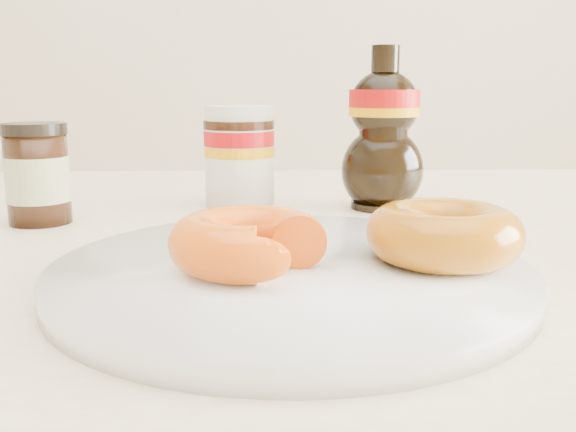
{
  "coord_description": "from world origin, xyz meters",
  "views": [
    {
      "loc": [
        0.04,
        -0.39,
        0.88
      ],
      "look_at": [
        0.05,
        0.05,
        0.79
      ],
      "focal_mm": 40.0,
      "sensor_mm": 36.0,
      "label": 1
    }
  ],
  "objects_px": {
    "donut_bitten": "(248,242)",
    "dark_jar": "(38,175)",
    "dining_table": "(224,345)",
    "nutella_jar": "(239,152)",
    "plate": "(290,273)",
    "donut_whole": "(444,233)",
    "syrup_bottle": "(383,129)"
  },
  "relations": [
    {
      "from": "donut_bitten",
      "to": "dark_jar",
      "type": "xyz_separation_m",
      "value": [
        -0.2,
        0.21,
        0.01
      ]
    },
    {
      "from": "dining_table",
      "to": "nutella_jar",
      "type": "distance_m",
      "value": 0.23
    },
    {
      "from": "dining_table",
      "to": "plate",
      "type": "xyz_separation_m",
      "value": [
        0.05,
        -0.1,
        0.09
      ]
    },
    {
      "from": "dark_jar",
      "to": "donut_bitten",
      "type": "bearing_deg",
      "value": -46.21
    },
    {
      "from": "plate",
      "to": "dark_jar",
      "type": "distance_m",
      "value": 0.3
    },
    {
      "from": "plate",
      "to": "dark_jar",
      "type": "height_order",
      "value": "dark_jar"
    },
    {
      "from": "donut_whole",
      "to": "nutella_jar",
      "type": "bearing_deg",
      "value": 117.26
    },
    {
      "from": "donut_bitten",
      "to": "dark_jar",
      "type": "bearing_deg",
      "value": 134.3
    },
    {
      "from": "nutella_jar",
      "to": "syrup_bottle",
      "type": "height_order",
      "value": "syrup_bottle"
    },
    {
      "from": "donut_whole",
      "to": "syrup_bottle",
      "type": "xyz_separation_m",
      "value": [
        0.0,
        0.25,
        0.05
      ]
    },
    {
      "from": "donut_bitten",
      "to": "dark_jar",
      "type": "relative_size",
      "value": 1.06
    },
    {
      "from": "donut_bitten",
      "to": "plate",
      "type": "bearing_deg",
      "value": 24.61
    },
    {
      "from": "dining_table",
      "to": "nutella_jar",
      "type": "xyz_separation_m",
      "value": [
        0.01,
        0.18,
        0.14
      ]
    },
    {
      "from": "dining_table",
      "to": "donut_whole",
      "type": "bearing_deg",
      "value": -33.37
    },
    {
      "from": "plate",
      "to": "nutella_jar",
      "type": "xyz_separation_m",
      "value": [
        -0.04,
        0.28,
        0.05
      ]
    },
    {
      "from": "syrup_bottle",
      "to": "donut_bitten",
      "type": "bearing_deg",
      "value": -115.65
    },
    {
      "from": "dining_table",
      "to": "dark_jar",
      "type": "distance_m",
      "value": 0.24
    },
    {
      "from": "dining_table",
      "to": "syrup_bottle",
      "type": "relative_size",
      "value": 8.58
    },
    {
      "from": "plate",
      "to": "donut_bitten",
      "type": "distance_m",
      "value": 0.04
    },
    {
      "from": "donut_whole",
      "to": "syrup_bottle",
      "type": "height_order",
      "value": "syrup_bottle"
    },
    {
      "from": "dining_table",
      "to": "donut_bitten",
      "type": "distance_m",
      "value": 0.16
    },
    {
      "from": "plate",
      "to": "donut_whole",
      "type": "xyz_separation_m",
      "value": [
        0.1,
        0.0,
        0.02
      ]
    },
    {
      "from": "plate",
      "to": "donut_whole",
      "type": "bearing_deg",
      "value": 2.02
    },
    {
      "from": "dark_jar",
      "to": "nutella_jar",
      "type": "bearing_deg",
      "value": 25.04
    },
    {
      "from": "plate",
      "to": "nutella_jar",
      "type": "height_order",
      "value": "nutella_jar"
    },
    {
      "from": "dining_table",
      "to": "syrup_bottle",
      "type": "distance_m",
      "value": 0.27
    },
    {
      "from": "donut_whole",
      "to": "syrup_bottle",
      "type": "bearing_deg",
      "value": 88.93
    },
    {
      "from": "syrup_bottle",
      "to": "dark_jar",
      "type": "relative_size",
      "value": 1.78
    },
    {
      "from": "dining_table",
      "to": "plate",
      "type": "relative_size",
      "value": 4.63
    },
    {
      "from": "nutella_jar",
      "to": "dark_jar",
      "type": "bearing_deg",
      "value": -154.96
    },
    {
      "from": "dining_table",
      "to": "donut_bitten",
      "type": "bearing_deg",
      "value": -77.91
    },
    {
      "from": "plate",
      "to": "dining_table",
      "type": "bearing_deg",
      "value": 116.47
    }
  ]
}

